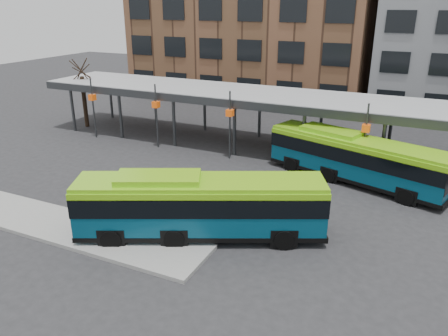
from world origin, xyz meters
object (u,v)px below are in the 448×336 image
Objects in this scene: bus_rear at (355,157)px; pedestrian at (94,212)px; tree at (84,99)px; bus_front at (199,205)px.

bus_rear is 15.50m from pedestrian.
tree is 0.50× the size of bus_rear.
bus_front is at bearing -100.88° from bus_rear.
tree is 3.02× the size of pedestrian.
pedestrian is at bearing 176.30° from bus_front.
bus_front reaches higher than pedestrian.
pedestrian is (-10.03, -11.80, -0.46)m from bus_rear.
bus_rear is (5.36, 9.97, -0.05)m from bus_front.
bus_rear is 6.05× the size of pedestrian.
tree is 22.37m from bus_front.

